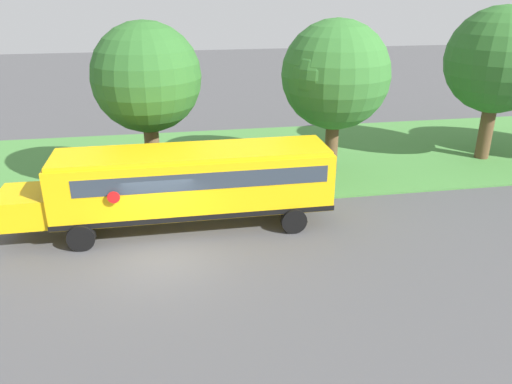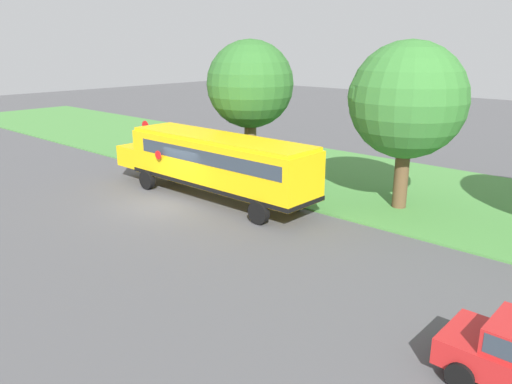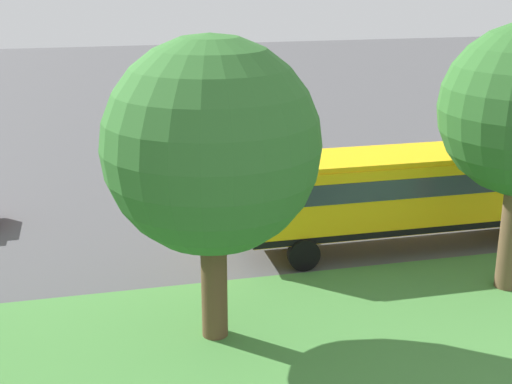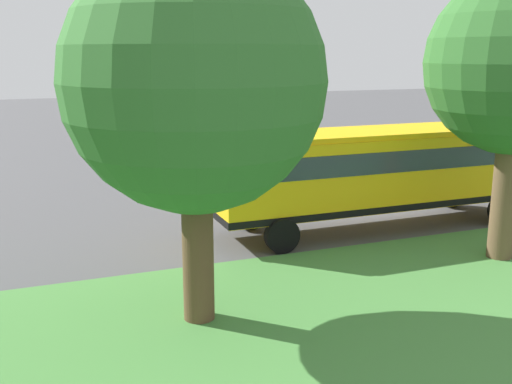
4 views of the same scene
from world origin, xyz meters
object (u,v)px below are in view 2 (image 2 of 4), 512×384
object	(u,v)px
school_bus	(215,161)
trash_bin	(151,153)
oak_tree_beside_bus	(251,83)
park_bench	(218,159)
stop_sign	(146,137)
oak_tree_roadside_mid	(403,100)

from	to	relation	value
school_bus	trash_bin	size ratio (longest dim) A/B	13.80
oak_tree_beside_bus	park_bench	xyz separation A→B (m)	(-0.64, -3.45, -4.83)
trash_bin	stop_sign	bearing A→B (deg)	42.64
oak_tree_beside_bus	park_bench	world-z (taller)	oak_tree_beside_bus
school_bus	oak_tree_beside_bus	size ratio (longest dim) A/B	1.63
oak_tree_roadside_mid	park_bench	size ratio (longest dim) A/B	4.70
oak_tree_beside_bus	stop_sign	distance (m)	8.37
school_bus	oak_tree_roadside_mid	world-z (taller)	oak_tree_roadside_mid
school_bus	trash_bin	xyz separation A→B (m)	(-3.05, -9.48, -1.47)
oak_tree_beside_bus	stop_sign	size ratio (longest dim) A/B	2.77
stop_sign	park_bench	size ratio (longest dim) A/B	1.70
stop_sign	oak_tree_roadside_mid	bearing A→B (deg)	98.39
oak_tree_roadside_mid	park_bench	xyz separation A→B (m)	(-0.14, -12.03, -4.50)
oak_tree_roadside_mid	school_bus	bearing A→B (deg)	-57.58
oak_tree_beside_bus	oak_tree_roadside_mid	world-z (taller)	oak_tree_beside_bus
trash_bin	oak_tree_beside_bus	bearing A→B (deg)	97.14
oak_tree_beside_bus	trash_bin	xyz separation A→B (m)	(1.01, -8.10, -4.85)
stop_sign	trash_bin	bearing A→B (deg)	-137.36
oak_tree_roadside_mid	oak_tree_beside_bus	bearing A→B (deg)	-86.62
oak_tree_beside_bus	trash_bin	bearing A→B (deg)	-82.86
school_bus	park_bench	world-z (taller)	school_bus
school_bus	oak_tree_roadside_mid	xyz separation A→B (m)	(-4.58, 7.21, 3.05)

